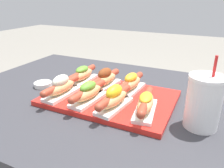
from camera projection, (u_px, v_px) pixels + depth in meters
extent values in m
cube|color=red|center=(110.00, 98.00, 0.83)|extent=(0.47, 0.33, 0.02)
cube|color=white|center=(62.00, 94.00, 0.83)|extent=(0.07, 0.17, 0.01)
ellipsoid|color=tan|center=(61.00, 87.00, 0.82)|extent=(0.06, 0.15, 0.04)
cylinder|color=#9E3D28|center=(61.00, 85.00, 0.81)|extent=(0.04, 0.18, 0.03)
sphere|color=#9E3D28|center=(44.00, 94.00, 0.74)|extent=(0.03, 0.03, 0.03)
sphere|color=#9E3D28|center=(76.00, 78.00, 0.89)|extent=(0.03, 0.03, 0.03)
ellipsoid|color=silver|center=(61.00, 81.00, 0.81)|extent=(0.04, 0.08, 0.04)
cube|color=white|center=(89.00, 100.00, 0.78)|extent=(0.08, 0.17, 0.01)
ellipsoid|color=tan|center=(88.00, 92.00, 0.77)|extent=(0.06, 0.15, 0.04)
cylinder|color=#9E3D28|center=(88.00, 91.00, 0.77)|extent=(0.04, 0.18, 0.03)
sphere|color=#9E3D28|center=(71.00, 100.00, 0.70)|extent=(0.03, 0.03, 0.03)
sphere|color=#9E3D28|center=(102.00, 83.00, 0.84)|extent=(0.03, 0.03, 0.03)
ellipsoid|color=#5B992D|center=(88.00, 86.00, 0.76)|extent=(0.05, 0.08, 0.03)
cube|color=white|center=(114.00, 106.00, 0.74)|extent=(0.08, 0.17, 0.01)
ellipsoid|color=tan|center=(114.00, 99.00, 0.73)|extent=(0.06, 0.15, 0.04)
cylinder|color=#9E3D28|center=(114.00, 97.00, 0.72)|extent=(0.05, 0.18, 0.03)
sphere|color=#9E3D28|center=(98.00, 108.00, 0.65)|extent=(0.03, 0.03, 0.03)
sphere|color=#9E3D28|center=(127.00, 88.00, 0.79)|extent=(0.03, 0.03, 0.03)
ellipsoid|color=yellow|center=(114.00, 92.00, 0.72)|extent=(0.05, 0.08, 0.04)
cube|color=white|center=(145.00, 111.00, 0.71)|extent=(0.08, 0.17, 0.01)
ellipsoid|color=tan|center=(146.00, 103.00, 0.70)|extent=(0.07, 0.15, 0.04)
cylinder|color=#9E3D28|center=(146.00, 101.00, 0.69)|extent=(0.05, 0.18, 0.03)
sphere|color=#9E3D28|center=(141.00, 115.00, 0.61)|extent=(0.03, 0.03, 0.03)
sphere|color=#9E3D28|center=(150.00, 90.00, 0.77)|extent=(0.03, 0.03, 0.03)
ellipsoid|color=gold|center=(146.00, 97.00, 0.69)|extent=(0.05, 0.08, 0.02)
cube|color=white|center=(83.00, 80.00, 0.96)|extent=(0.06, 0.16, 0.01)
ellipsoid|color=tan|center=(82.00, 74.00, 0.95)|extent=(0.05, 0.14, 0.04)
cylinder|color=#9E3D28|center=(82.00, 73.00, 0.95)|extent=(0.03, 0.18, 0.03)
sphere|color=#9E3D28|center=(70.00, 79.00, 0.87)|extent=(0.03, 0.03, 0.03)
sphere|color=#9E3D28|center=(93.00, 67.00, 1.02)|extent=(0.03, 0.03, 0.03)
ellipsoid|color=#5B992D|center=(82.00, 70.00, 0.94)|extent=(0.04, 0.08, 0.03)
cube|color=white|center=(105.00, 85.00, 0.90)|extent=(0.08, 0.17, 0.01)
ellipsoid|color=tan|center=(105.00, 79.00, 0.89)|extent=(0.06, 0.15, 0.04)
cylinder|color=#9E3D28|center=(105.00, 78.00, 0.89)|extent=(0.05, 0.18, 0.03)
sphere|color=#9E3D28|center=(92.00, 85.00, 0.82)|extent=(0.03, 0.03, 0.03)
sphere|color=#9E3D28|center=(116.00, 72.00, 0.96)|extent=(0.03, 0.03, 0.03)
ellipsoid|color=brown|center=(105.00, 73.00, 0.88)|extent=(0.05, 0.08, 0.04)
cube|color=white|center=(131.00, 90.00, 0.86)|extent=(0.07, 0.17, 0.01)
ellipsoid|color=tan|center=(131.00, 83.00, 0.85)|extent=(0.06, 0.15, 0.04)
cylinder|color=#9E3D28|center=(131.00, 81.00, 0.85)|extent=(0.04, 0.18, 0.03)
sphere|color=#9E3D28|center=(120.00, 89.00, 0.78)|extent=(0.03, 0.03, 0.03)
sphere|color=#9E3D28|center=(140.00, 75.00, 0.92)|extent=(0.03, 0.03, 0.03)
ellipsoid|color=gold|center=(131.00, 78.00, 0.84)|extent=(0.05, 0.08, 0.03)
cylinder|color=white|center=(43.00, 84.00, 0.95)|extent=(0.08, 0.08, 0.02)
cylinder|color=yellow|center=(43.00, 83.00, 0.95)|extent=(0.06, 0.06, 0.01)
cylinder|color=white|center=(203.00, 104.00, 0.64)|extent=(0.10, 0.10, 0.15)
cylinder|color=white|center=(208.00, 78.00, 0.61)|extent=(0.10, 0.10, 0.01)
cylinder|color=red|center=(215.00, 66.00, 0.59)|extent=(0.01, 0.01, 0.06)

